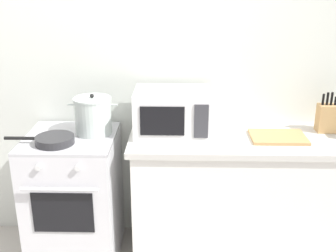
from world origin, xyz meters
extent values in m
cube|color=silver|center=(0.30, 0.97, 1.25)|extent=(4.40, 0.10, 2.50)
cube|color=white|center=(0.90, 0.62, 0.44)|extent=(1.64, 0.56, 0.88)
cube|color=beige|center=(0.90, 0.62, 0.90)|extent=(1.70, 0.60, 0.04)
cube|color=silver|center=(-0.35, 0.60, 0.45)|extent=(0.60, 0.60, 0.90)
cube|color=#B7B7BC|center=(-0.35, 0.60, 0.91)|extent=(0.60, 0.60, 0.02)
cube|color=black|center=(-0.35, 0.30, 0.52)|extent=(0.39, 0.01, 0.28)
cylinder|color=silver|center=(-0.35, 0.27, 0.70)|extent=(0.48, 0.02, 0.02)
cylinder|color=silver|center=(-0.47, 0.29, 0.84)|extent=(0.04, 0.02, 0.04)
cylinder|color=silver|center=(-0.23, 0.29, 0.84)|extent=(0.04, 0.02, 0.04)
cylinder|color=#B7C5BE|center=(-0.20, 0.67, 1.04)|extent=(0.24, 0.24, 0.24)
cylinder|color=#B7C5BE|center=(-0.20, 0.67, 1.16)|extent=(0.25, 0.25, 0.01)
sphere|color=black|center=(-0.20, 0.67, 1.18)|extent=(0.03, 0.03, 0.03)
cylinder|color=#B7C5BE|center=(-0.34, 0.67, 1.12)|extent=(0.05, 0.01, 0.01)
cylinder|color=#B7C5BE|center=(-0.05, 0.67, 1.12)|extent=(0.05, 0.01, 0.01)
cylinder|color=#28282B|center=(-0.41, 0.47, 0.95)|extent=(0.25, 0.25, 0.05)
cylinder|color=black|center=(-0.63, 0.47, 0.96)|extent=(0.20, 0.02, 0.02)
cube|color=white|center=(0.33, 0.68, 1.07)|extent=(0.50, 0.36, 0.30)
cube|color=black|center=(0.27, 0.50, 1.07)|extent=(0.28, 0.01, 0.19)
cube|color=#38383D|center=(0.52, 0.50, 1.07)|extent=(0.09, 0.01, 0.22)
cube|color=tan|center=(1.03, 0.60, 0.93)|extent=(0.36, 0.26, 0.02)
cube|color=tan|center=(1.39, 0.74, 1.02)|extent=(0.13, 0.10, 0.19)
cylinder|color=black|center=(1.35, 0.74, 1.15)|extent=(0.02, 0.02, 0.08)
cylinder|color=black|center=(1.38, 0.74, 1.15)|extent=(0.02, 0.02, 0.09)
cylinder|color=black|center=(1.40, 0.74, 1.15)|extent=(0.02, 0.02, 0.09)
cylinder|color=black|center=(1.43, 0.74, 1.14)|extent=(0.02, 0.02, 0.06)
camera|label=1|loc=(0.37, -2.00, 1.95)|focal=45.01mm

